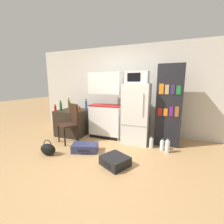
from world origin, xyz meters
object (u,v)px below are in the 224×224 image
Objects in this scene: bottle_milk_white at (72,108)px; bottle_green_tall at (61,106)px; bottle_olive_oil at (69,104)px; bookshelf at (169,106)px; chair at (71,120)px; suitcase_large_flat at (115,161)px; water_bottle_back at (162,145)px; bottle_ketchup_red at (55,108)px; microwave at (137,78)px; handbag at (48,149)px; water_bottle_front at (151,143)px; suitcase_small_flat at (85,148)px; bottle_amber_beer at (80,109)px; water_bottle_middle at (167,146)px; refrigerator at (136,114)px; side_table at (73,122)px; kitchen_hutch at (106,108)px; bottle_blue_soda at (86,105)px.

bottle_green_tall reaches higher than bottle_milk_white.
bottle_green_tall is at bearing -84.29° from bottle_olive_oil.
bookshelf is 2.45m from chair.
water_bottle_back reaches higher than suitcase_large_flat.
bottle_ketchup_red is 0.69× the size of water_bottle_back.
suitcase_large_flat is (1.46, -0.70, -0.49)m from chair.
microwave is 3.61× the size of bottle_milk_white.
bottle_milk_white is 2.18m from suitcase_large_flat.
bookshelf is at bearing -0.74° from bottle_olive_oil.
water_bottle_back is at bearing 26.37° from handbag.
suitcase_small_flat is at bearing -151.39° from water_bottle_front.
bottle_amber_beer is at bearing -172.27° from bookshelf.
bottle_amber_beer is 0.53× the size of water_bottle_back.
suitcase_large_flat is 1.74× the size of water_bottle_middle.
bottle_green_tall is 2.90m from water_bottle_back.
bottle_ketchup_red is at bearing -168.65° from refrigerator.
bookshelf is at bearing 7.76° from bottle_green_tall.
bottle_milk_white is at bearing 174.82° from suitcase_large_flat.
bottle_amber_beer reaches higher than bottle_milk_white.
kitchen_hutch reaches higher than side_table.
bottle_olive_oil is 1.86m from suitcase_small_flat.
bottle_olive_oil is (-2.17, 0.16, -0.77)m from microwave.
water_bottle_middle is (0.36, -0.13, 0.02)m from water_bottle_front.
bottle_green_tall is (0.04, -0.43, -0.01)m from bottle_olive_oil.
water_bottle_back reaches higher than suitcase_small_flat.
bottle_green_tall is 0.46× the size of suitcase_small_flat.
side_table is 2.67m from water_bottle_middle.
microwave is 2.06m from suitcase_small_flat.
bottle_blue_soda reaches higher than suitcase_large_flat.
water_bottle_back is at bearing 4.38° from suitcase_small_flat.
handbag reaches higher than water_bottle_back.
refrigerator is 9.89× the size of bottle_amber_beer.
suitcase_large_flat is at bearing -39.16° from suitcase_small_flat.
bottle_amber_beer is at bearing 89.14° from handbag.
bottle_green_tall is at bearing -172.11° from bottle_amber_beer.
kitchen_hutch reaches higher than bottle_milk_white.
bottle_ketchup_red is 0.32× the size of suitcase_large_flat.
bottle_milk_white is (0.35, 0.29, -0.02)m from bottle_ketchup_red.
side_table is 1.37m from handbag.
suitcase_small_flat is 1.54m from water_bottle_front.
water_bottle_front is (0.43, -0.25, -0.62)m from refrigerator.
bottle_ketchup_red reaches higher than bottle_milk_white.
handbag is (0.59, -1.57, -0.74)m from bottle_olive_oil.
microwave reaches higher than water_bottle_middle.
bottle_blue_soda reaches higher than water_bottle_front.
handbag is (-1.57, -1.41, -0.62)m from refrigerator.
bottle_milk_white is 0.43× the size of water_bottle_middle.
bottle_green_tall is 0.84× the size of water_bottle_middle.
microwave is 0.28× the size of bookshelf.
suitcase_small_flat is at bearing -133.05° from microwave.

